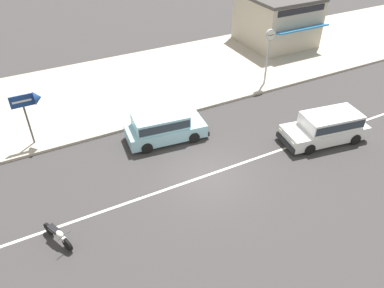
# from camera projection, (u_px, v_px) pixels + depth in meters

# --- Properties ---
(ground_plane) EXTENTS (160.00, 160.00, 0.00)m
(ground_plane) POSITION_uv_depth(u_px,v_px,m) (208.00, 175.00, 18.03)
(ground_plane) COLOR #383535
(lane_centre_stripe) EXTENTS (50.40, 0.14, 0.01)m
(lane_centre_stripe) POSITION_uv_depth(u_px,v_px,m) (208.00, 175.00, 18.02)
(lane_centre_stripe) COLOR silver
(lane_centre_stripe) RESTS_ON ground
(kerb_strip) EXTENTS (68.00, 10.00, 0.15)m
(kerb_strip) POSITION_uv_depth(u_px,v_px,m) (133.00, 85.00, 25.46)
(kerb_strip) COLOR #ADA393
(kerb_strip) RESTS_ON ground
(minivan_pale_blue_1) EXTENTS (4.49, 2.27, 1.56)m
(minivan_pale_blue_1) POSITION_uv_depth(u_px,v_px,m) (163.00, 126.00, 19.97)
(minivan_pale_blue_1) COLOR #93C6D6
(minivan_pale_blue_1) RESTS_ON ground
(minivan_white_2) EXTENTS (4.84, 2.51, 1.56)m
(minivan_white_2) POSITION_uv_depth(u_px,v_px,m) (327.00, 126.00, 19.94)
(minivan_white_2) COLOR white
(minivan_white_2) RESTS_ON ground
(motorcycle_1) EXTENTS (0.90, 1.67, 0.80)m
(motorcycle_1) POSITION_uv_depth(u_px,v_px,m) (57.00, 234.00, 14.56)
(motorcycle_1) COLOR black
(motorcycle_1) RESTS_ON ground
(street_clock) EXTENTS (0.71, 0.22, 3.73)m
(street_clock) POSITION_uv_depth(u_px,v_px,m) (269.00, 43.00, 23.81)
(street_clock) COLOR #9E9EA3
(street_clock) RESTS_ON kerb_strip
(arrow_signboard) EXTENTS (1.51, 0.70, 2.90)m
(arrow_signboard) POSITION_uv_depth(u_px,v_px,m) (34.00, 101.00, 18.68)
(arrow_signboard) COLOR #4C4C51
(arrow_signboard) RESTS_ON kerb_strip
(shopfront_mid_block) EXTENTS (5.25, 6.16, 3.87)m
(shopfront_mid_block) POSITION_uv_depth(u_px,v_px,m) (277.00, 19.00, 30.37)
(shopfront_mid_block) COLOR #B2A893
(shopfront_mid_block) RESTS_ON kerb_strip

